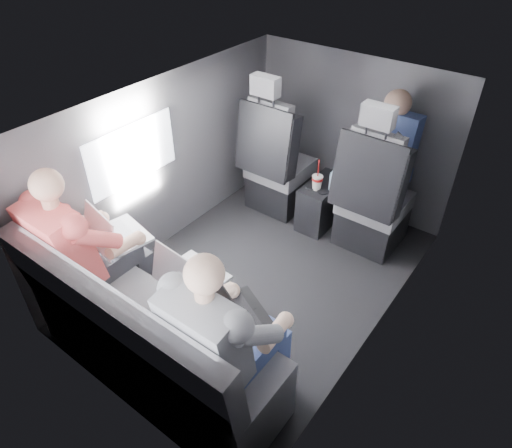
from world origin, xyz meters
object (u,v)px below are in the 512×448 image
Objects in this scene: front_seat_right at (372,204)px; passenger_front_right at (389,150)px; center_console at (322,203)px; passenger_rear_right at (225,337)px; rear_bench at (150,343)px; laptop_black at (237,312)px; water_bottle at (333,181)px; soda_cup at (317,182)px; laptop_silver at (189,274)px; front_seat_left at (276,169)px; laptop_white at (114,233)px; passenger_rear_left at (85,249)px.

passenger_front_right is at bearing 98.45° from front_seat_right.
center_console is 1.96m from passenger_rear_right.
rear_bench is 4.14× the size of laptop_black.
front_seat_right reaches higher than center_console.
passenger_front_right is (0.31, 0.26, 0.27)m from water_bottle.
rear_bench is at bearing -89.92° from soda_cup.
passenger_front_right is at bearing 40.00° from water_bottle.
rear_bench is at bearing -98.10° from laptop_silver.
soda_cup is at bearing -141.42° from passenger_front_right.
laptop_silver reaches higher than laptop_black.
front_seat_right is at bearing 0.00° from front_seat_left.
laptop_white is at bearing 152.97° from rear_bench.
water_bottle is at bearing -23.54° from center_console.
laptop_black is 0.49× the size of passenger_front_right.
front_seat_right is 0.46m from soda_cup.
passenger_front_right is at bearing 63.72° from passenger_rear_left.
passenger_front_right is at bearing 38.58° from soda_cup.
center_console is (0.45, 0.04, -0.20)m from front_seat_left.
soda_cup is 1.64m from laptop_black.
rear_bench reaches higher than laptop_white.
passenger_front_right reaches higher than laptop_black.
rear_bench is at bearing -76.69° from front_seat_left.
passenger_rear_left is (-0.02, -0.20, -0.01)m from laptop_white.
front_seat_right is 0.44m from passenger_front_right.
passenger_rear_right is (0.39, -1.80, 0.15)m from water_bottle.
laptop_black is (0.88, -1.65, 0.23)m from front_seat_left.
passenger_rear_right is (0.45, -0.22, -0.01)m from laptop_silver.
front_seat_right is at bearing 91.32° from passenger_rear_right.
center_console is 1.78× the size of soda_cup.
laptop_white reaches higher than laptop_black.
center_console is 0.72m from passenger_front_right.
front_seat_left is at bearing 85.01° from passenger_rear_left.
passenger_front_right is (-0.04, 0.26, 0.35)m from front_seat_right.
laptop_white is 0.20m from passenger_rear_left.
front_seat_left is at bearing 85.16° from laptop_white.
center_console is 0.61× the size of passenger_front_right.
front_seat_left is 1.00× the size of front_seat_right.
passenger_rear_right is at bearing -88.68° from front_seat_right.
passenger_front_right is (0.41, 2.16, 0.44)m from rear_bench.
passenger_rear_right reaches higher than soda_cup.
passenger_front_right is at bearing 27.91° from center_console.
laptop_white is (-1.04, -1.60, 0.24)m from front_seat_right.
front_seat_right is 1.92m from laptop_white.
laptop_black is (1.02, -0.04, -0.01)m from laptop_white.
soda_cup is at bearing 91.77° from laptop_silver.
laptop_silver is (-0.41, -1.59, 0.23)m from front_seat_right.
front_seat_left is 1.04× the size of passenger_rear_right.
water_bottle is at bearing 33.91° from soda_cup.
water_bottle is at bearing 87.99° from laptop_silver.
rear_bench is at bearing -90.00° from center_console.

